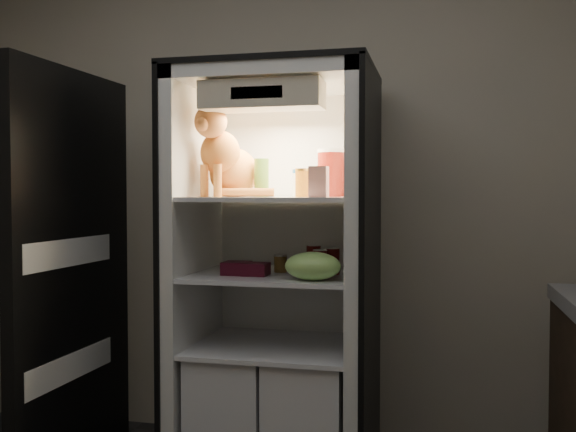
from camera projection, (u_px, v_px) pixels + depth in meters
The scene contains 16 objects.
room_shell at pixel (145, 71), 1.63m from camera, with size 3.60×3.60×3.60m.
refrigerator at pixel (278, 303), 3.01m from camera, with size 0.90×0.72×1.88m.
fridge_door at pixel (72, 282), 2.84m from camera, with size 0.08×0.87×1.85m.
tabby_cat at pixel (227, 161), 2.97m from camera, with size 0.37×0.44×0.45m.
parmesan_shaker at pixel (262, 178), 2.95m from camera, with size 0.07×0.07×0.18m.
mayo_tub at pixel (302, 183), 3.07m from camera, with size 0.09×0.09×0.13m.
salsa_jar at pixel (303, 183), 2.93m from camera, with size 0.07×0.07×0.13m.
pepper_jar at pixel (331, 173), 2.99m from camera, with size 0.13×0.13×0.22m.
cream_carton at pixel (319, 182), 2.67m from camera, with size 0.08×0.08×0.13m, color white.
soda_can_a at pixel (314, 258), 2.99m from camera, with size 0.07×0.07×0.13m.
soda_can_b at pixel (332, 261), 2.89m from camera, with size 0.07×0.07×0.12m.
soda_can_c at pixel (320, 263), 2.83m from camera, with size 0.06×0.06×0.12m.
condiment_jar at pixel (280, 263), 2.97m from camera, with size 0.06×0.06×0.08m.
grape_bag at pixel (313, 266), 2.70m from camera, with size 0.24×0.17×0.12m, color #94D262.
berry_box_left at pixel (236, 268), 2.89m from camera, with size 0.12×0.12×0.06m, color #4D0C1D.
berry_box_right at pixel (256, 269), 2.86m from camera, with size 0.11×0.11×0.06m, color #4D0C1D.
Camera 1 is at (0.73, -1.52, 1.31)m, focal length 40.00 mm.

